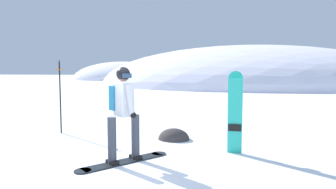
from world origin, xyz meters
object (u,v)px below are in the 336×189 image
object	(u,v)px
snowboarder_main	(123,112)
spare_snowboard	(235,112)
piste_marker_near	(60,91)
rock_mid	(174,139)

from	to	relation	value
snowboarder_main	spare_snowboard	distance (m)	2.18
snowboarder_main	piste_marker_near	distance (m)	3.19
snowboarder_main	rock_mid	distance (m)	2.18
piste_marker_near	spare_snowboard	bearing A→B (deg)	-11.34
spare_snowboard	rock_mid	xyz separation A→B (m)	(-1.43, 0.92, -0.84)
snowboarder_main	rock_mid	bearing A→B (deg)	75.07
snowboarder_main	piste_marker_near	size ratio (longest dim) A/B	0.88
spare_snowboard	rock_mid	world-z (taller)	spare_snowboard
rock_mid	piste_marker_near	bearing A→B (deg)	-179.70
piste_marker_near	rock_mid	size ratio (longest dim) A/B	2.56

